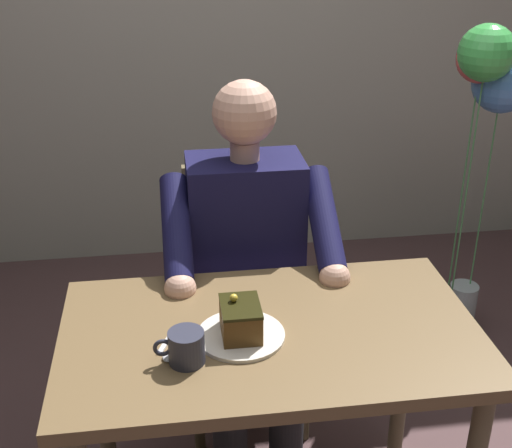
% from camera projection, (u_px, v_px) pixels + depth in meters
% --- Properties ---
extents(dining_table, '(1.06, 0.62, 0.71)m').
position_uv_depth(dining_table, '(270.00, 360.00, 1.75)').
color(dining_table, brown).
rests_on(dining_table, ground).
extents(chair, '(0.42, 0.42, 0.89)m').
position_uv_depth(chair, '(242.00, 283.00, 2.36)').
color(chair, brown).
rests_on(chair, ground).
extents(seated_person, '(0.53, 0.58, 1.23)m').
position_uv_depth(seated_person, '(249.00, 271.00, 2.14)').
color(seated_person, '#14133B').
rests_on(seated_person, ground).
extents(dessert_plate, '(0.22, 0.22, 0.01)m').
position_uv_depth(dessert_plate, '(241.00, 335.00, 1.68)').
color(dessert_plate, silver).
rests_on(dessert_plate, dining_table).
extents(cake_slice, '(0.10, 0.12, 0.10)m').
position_uv_depth(cake_slice, '(241.00, 319.00, 1.66)').
color(cake_slice, '#573917').
rests_on(cake_slice, dessert_plate).
extents(coffee_cup, '(0.12, 0.09, 0.08)m').
position_uv_depth(coffee_cup, '(186.00, 347.00, 1.57)').
color(coffee_cup, '#2C2D3D').
rests_on(coffee_cup, dining_table).
extents(dessert_spoon, '(0.05, 0.14, 0.01)m').
position_uv_depth(dessert_spoon, '(168.00, 350.00, 1.63)').
color(dessert_spoon, silver).
rests_on(dessert_spoon, dining_table).
extents(balloon_display, '(0.32, 0.27, 1.31)m').
position_uv_depth(balloon_display, '(488.00, 98.00, 2.50)').
color(balloon_display, '#B2C1C6').
rests_on(balloon_display, ground).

